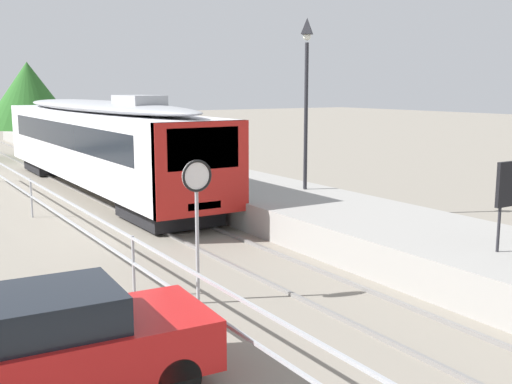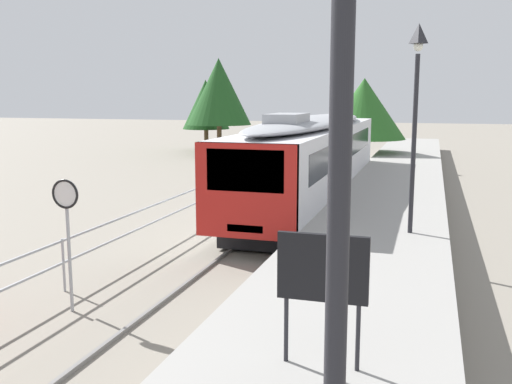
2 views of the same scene
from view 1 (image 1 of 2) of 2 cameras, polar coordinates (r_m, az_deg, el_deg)
The scene contains 9 objects.
ground_plane at distance 22.19m, azimuth -19.71°, elevation -1.67°, with size 160.00×160.00×0.00m, color gray.
track_rails at distance 22.99m, azimuth -12.41°, elevation -0.86°, with size 3.20×60.00×0.14m.
commuter_train at distance 24.89m, azimuth -14.39°, elevation 4.75°, with size 2.82×18.22×3.74m.
station_platform at distance 24.18m, azimuth -5.18°, elevation 0.84°, with size 3.90×60.00×0.90m, color #999691.
platform_lamp_mid_platform at distance 19.66m, azimuth 4.69°, elevation 11.03°, with size 0.34×0.34×5.35m.
speed_limit_sign at distance 11.66m, azimuth -5.46°, elevation -0.34°, with size 0.61×0.10×2.81m.
carpark_fence at distance 12.51m, azimuth -11.27°, elevation -5.50°, with size 0.06×36.06×1.25m.
parked_hatchback_red at distance 8.80m, azimuth -17.84°, elevation -13.21°, with size 4.09×1.99×1.53m.
tree_behind_station_far at distance 38.33m, azimuth -20.25°, elevation 8.37°, with size 5.30×5.30×5.57m.
Camera 1 is at (-7.51, 0.67, 4.14)m, focal length 43.35 mm.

